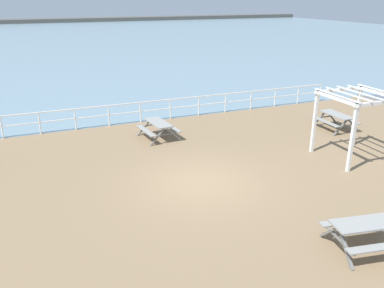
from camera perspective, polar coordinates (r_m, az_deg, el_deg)
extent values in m
cube|color=#846B4C|center=(14.32, 1.22, -5.81)|extent=(30.00, 24.00, 0.20)
cube|color=gray|center=(65.00, -18.44, 13.91)|extent=(142.00, 90.00, 0.01)
cube|color=#4C4C47|center=(107.80, -20.59, 15.87)|extent=(142.00, 6.00, 1.80)
cube|color=white|center=(20.83, -7.41, 5.85)|extent=(23.00, 0.06, 0.06)
cube|color=white|center=(20.95, -7.35, 4.60)|extent=(23.00, 0.05, 0.05)
cylinder|color=white|center=(20.35, -25.45, 2.12)|extent=(0.07, 0.07, 1.05)
cylinder|color=white|center=(20.31, -20.85, 2.74)|extent=(0.07, 0.07, 1.05)
cylinder|color=white|center=(20.40, -16.27, 3.35)|extent=(0.07, 0.07, 1.05)
cylinder|color=white|center=(20.62, -11.75, 3.93)|extent=(0.07, 0.07, 1.05)
cylinder|color=white|center=(20.97, -7.34, 4.46)|extent=(0.07, 0.07, 1.05)
cylinder|color=white|center=(21.44, -3.10, 4.96)|extent=(0.07, 0.07, 1.05)
cylinder|color=white|center=(22.02, 0.95, 5.40)|extent=(0.07, 0.07, 1.05)
cylinder|color=white|center=(22.70, 4.77, 5.79)|extent=(0.07, 0.07, 1.05)
cylinder|color=white|center=(23.48, 8.36, 6.14)|extent=(0.07, 0.07, 1.05)
cylinder|color=white|center=(24.35, 11.71, 6.44)|extent=(0.07, 0.07, 1.05)
cylinder|color=white|center=(25.29, 14.83, 6.70)|extent=(0.07, 0.07, 1.05)
cylinder|color=white|center=(26.30, 17.72, 6.93)|extent=(0.07, 0.07, 1.05)
cube|color=gray|center=(18.44, -4.81, 3.06)|extent=(0.87, 1.86, 0.05)
cube|color=gray|center=(18.31, -6.56, 1.89)|extent=(0.44, 1.82, 0.04)
cube|color=gray|center=(18.78, -3.05, 2.46)|extent=(0.44, 1.82, 0.04)
cube|color=slate|center=(19.11, -6.74, 2.44)|extent=(0.80, 0.16, 0.79)
cube|color=slate|center=(19.38, -4.69, 2.77)|extent=(0.80, 0.16, 0.79)
cube|color=slate|center=(19.23, -5.71, 2.73)|extent=(1.50, 0.21, 0.04)
cube|color=slate|center=(17.74, -4.87, 1.08)|extent=(0.80, 0.16, 0.79)
cube|color=slate|center=(18.03, -2.68, 1.45)|extent=(0.80, 0.16, 0.79)
cube|color=slate|center=(17.87, -3.77, 1.40)|extent=(1.50, 0.21, 0.04)
cube|color=gray|center=(11.36, 23.60, -10.29)|extent=(1.89, 1.01, 0.05)
cube|color=gray|center=(11.93, 21.69, -10.14)|extent=(1.82, 0.57, 0.04)
cube|color=gray|center=(11.10, 25.23, -13.13)|extent=(1.82, 0.57, 0.04)
cube|color=slate|center=(12.24, 25.37, -10.34)|extent=(0.22, 0.79, 0.79)
cube|color=slate|center=(11.40, 18.99, -11.70)|extent=(0.22, 0.79, 0.79)
cube|color=slate|center=(10.89, 21.02, -13.65)|extent=(0.22, 0.79, 0.79)
cube|color=slate|center=(11.12, 20.01, -12.46)|extent=(0.32, 1.49, 0.04)
cube|color=gray|center=(20.88, 19.90, 3.97)|extent=(0.72, 1.81, 0.05)
cube|color=gray|center=(20.56, 18.49, 3.02)|extent=(0.28, 1.80, 0.04)
cube|color=gray|center=(21.37, 21.06, 3.34)|extent=(0.28, 1.80, 0.04)
cube|color=slate|center=(21.30, 17.66, 3.49)|extent=(0.79, 0.09, 0.79)
cube|color=slate|center=(21.78, 19.20, 3.67)|extent=(0.79, 0.09, 0.79)
cube|color=slate|center=(21.53, 18.45, 3.69)|extent=(1.50, 0.08, 0.04)
cube|color=slate|center=(20.19, 20.40, 2.25)|extent=(0.79, 0.09, 0.79)
cube|color=slate|center=(20.68, 21.96, 2.46)|extent=(0.79, 0.09, 0.79)
cube|color=slate|center=(20.42, 21.20, 2.48)|extent=(1.50, 0.08, 0.04)
cube|color=white|center=(18.75, 22.34, 3.46)|extent=(0.12, 0.12, 2.50)
cube|color=white|center=(17.34, 16.99, 2.83)|extent=(0.12, 0.12, 2.50)
cube|color=white|center=(15.77, 21.80, 0.51)|extent=(0.12, 0.12, 2.50)
cube|color=white|center=(17.69, 25.30, 6.50)|extent=(0.18, 2.44, 0.12)
cube|color=white|center=(16.20, 19.82, 6.12)|extent=(0.18, 2.44, 0.12)
cube|color=white|center=(17.71, 20.27, 7.21)|extent=(2.44, 0.18, 0.12)
cube|color=white|center=(16.17, 25.30, 5.34)|extent=(2.44, 0.18, 0.12)
cube|color=white|center=(16.17, 19.87, 6.53)|extent=(0.14, 2.56, 0.04)
cube|color=white|center=(16.53, 21.33, 6.63)|extent=(0.14, 2.56, 0.04)
cube|color=white|center=(16.90, 22.73, 6.72)|extent=(0.14, 2.56, 0.04)
cube|color=white|center=(17.28, 24.07, 6.80)|extent=(0.14, 2.56, 0.04)
cube|color=white|center=(17.67, 25.35, 6.87)|extent=(0.14, 2.56, 0.04)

